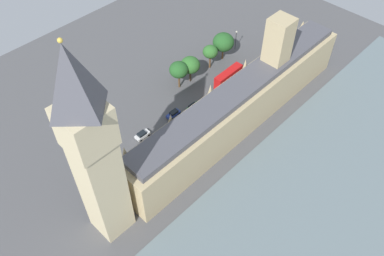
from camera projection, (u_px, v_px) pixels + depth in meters
The scene contains 15 objects.
ground_plane at pixel (232, 119), 112.09m from camera, with size 146.45×146.45×0.00m, color #4C4C4F.
river_thames at pixel (334, 186), 96.90m from camera, with size 42.44×131.80×0.25m, color slate.
parliament_building at pixel (242, 102), 106.14m from camera, with size 10.30×76.45×26.87m.
clock_tower at pixel (92, 151), 71.47m from camera, with size 8.20×8.20×49.80m.
double_decker_bus_by_river_gate at pixel (228, 77), 120.32m from camera, with size 2.80×10.54×4.75m.
car_dark_green_trailing at pixel (193, 107), 114.17m from camera, with size 2.01×4.42×1.74m.
car_blue_opposite_hall at pixel (173, 114), 112.32m from camera, with size 1.82×4.26×1.74m.
car_white_corner at pixel (142, 135), 107.02m from camera, with size 2.04×4.22×1.74m.
pedestrian_far_end at pixel (278, 64), 127.23m from camera, with size 0.65×0.70×1.68m.
plane_tree_under_trees at pixel (179, 70), 116.34m from camera, with size 5.62×5.62×9.04m.
plane_tree_midblock at pixel (223, 42), 125.68m from camera, with size 6.76×6.76×9.34m.
plane_tree_near_tower at pixel (210, 52), 122.95m from camera, with size 4.71×4.71×8.13m.
plane_tree_kerbside at pixel (190, 65), 118.63m from camera, with size 5.89×5.89×8.60m.
street_lamp_leading at pixel (236, 37), 130.38m from camera, with size 0.56×0.56×7.00m.
street_lamp_slot_10 at pixel (190, 71), 119.88m from camera, with size 0.56×0.56×5.69m.
Camera 1 is at (-45.53, 63.24, 81.40)m, focal length 37.44 mm.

